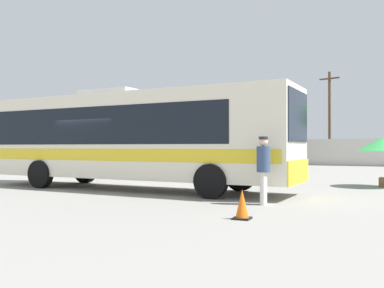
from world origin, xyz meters
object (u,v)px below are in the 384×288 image
(parked_car_leftmost_dark_blue, at_px, (132,155))
(roadside_tree_midright, at_px, (231,119))
(traffic_cone_on_apron, at_px, (242,205))
(attendant_by_bus_door, at_px, (263,166))
(coach_bus_cream_yellow, at_px, (129,136))
(parked_car_second_silver, at_px, (197,155))
(utility_pole_near, at_px, (330,116))
(parked_car_third_black, at_px, (265,156))
(roadside_tree_midleft, at_px, (202,119))
(roadside_tree_left, at_px, (98,118))

(parked_car_leftmost_dark_blue, relative_size, roadside_tree_midright, 0.67)
(parked_car_leftmost_dark_blue, xyz_separation_m, traffic_cone_on_apron, (18.49, -25.12, -0.50))
(attendant_by_bus_door, bearing_deg, parked_car_leftmost_dark_blue, 128.90)
(parked_car_leftmost_dark_blue, bearing_deg, coach_bus_cream_yellow, -58.20)
(parked_car_leftmost_dark_blue, height_order, parked_car_second_silver, parked_car_leftmost_dark_blue)
(coach_bus_cream_yellow, distance_m, utility_pole_near, 26.11)
(traffic_cone_on_apron, bearing_deg, coach_bus_cream_yellow, 141.80)
(traffic_cone_on_apron, bearing_deg, attendant_by_bus_door, 93.52)
(attendant_by_bus_door, distance_m, parked_car_third_black, 22.86)
(attendant_by_bus_door, height_order, roadside_tree_midleft, roadside_tree_midleft)
(parked_car_second_silver, bearing_deg, traffic_cone_on_apron, -64.56)
(parked_car_third_black, height_order, roadside_tree_left, roadside_tree_left)
(parked_car_second_silver, xyz_separation_m, roadside_tree_left, (-15.87, 7.51, 4.14))
(parked_car_leftmost_dark_blue, relative_size, parked_car_second_silver, 0.97)
(parked_car_leftmost_dark_blue, relative_size, roadside_tree_left, 0.64)
(coach_bus_cream_yellow, bearing_deg, roadside_tree_midright, 101.07)
(parked_car_third_black, bearing_deg, traffic_cone_on_apron, -76.93)
(coach_bus_cream_yellow, relative_size, roadside_tree_left, 1.71)
(utility_pole_near, distance_m, traffic_cone_on_apron, 30.40)
(parked_car_third_black, bearing_deg, roadside_tree_midleft, 135.70)
(roadside_tree_midright, height_order, traffic_cone_on_apron, roadside_tree_midright)
(parked_car_second_silver, bearing_deg, roadside_tree_midleft, 109.96)
(parked_car_leftmost_dark_blue, bearing_deg, parked_car_second_silver, -6.33)
(parked_car_leftmost_dark_blue, relative_size, roadside_tree_midleft, 0.73)
(parked_car_third_black, distance_m, utility_pole_near, 7.88)
(parked_car_second_silver, height_order, roadside_tree_midleft, roadside_tree_midleft)
(attendant_by_bus_door, bearing_deg, parked_car_second_silver, 117.51)
(traffic_cone_on_apron, bearing_deg, parked_car_leftmost_dark_blue, 126.35)
(parked_car_second_silver, xyz_separation_m, roadside_tree_midright, (0.46, 7.93, 3.58))
(parked_car_leftmost_dark_blue, distance_m, utility_pole_near, 18.23)
(attendant_by_bus_door, height_order, parked_car_second_silver, attendant_by_bus_door)
(parked_car_third_black, bearing_deg, parked_car_leftmost_dark_blue, 177.51)
(roadside_tree_midright, bearing_deg, attendant_by_bus_door, -69.83)
(attendant_by_bus_door, distance_m, utility_pole_near, 27.94)
(utility_pole_near, height_order, roadside_tree_midright, utility_pole_near)
(utility_pole_near, bearing_deg, roadside_tree_midleft, 165.75)
(parked_car_leftmost_dark_blue, xyz_separation_m, parked_car_second_silver, (6.90, -0.77, -0.00))
(parked_car_leftmost_dark_blue, xyz_separation_m, parked_car_third_black, (12.79, -0.56, 0.00))
(roadside_tree_left, relative_size, traffic_cone_on_apron, 11.14)
(attendant_by_bus_door, height_order, traffic_cone_on_apron, attendant_by_bus_door)
(coach_bus_cream_yellow, xyz_separation_m, roadside_tree_midright, (-5.44, 27.81, 2.44))
(attendant_by_bus_door, xyz_separation_m, roadside_tree_midright, (-10.98, 29.90, 3.35))
(attendant_by_bus_door, bearing_deg, traffic_cone_on_apron, -86.48)
(roadside_tree_left, xyz_separation_m, traffic_cone_on_apron, (27.45, -31.87, -4.63))
(parked_car_third_black, bearing_deg, roadside_tree_left, 161.44)
(parked_car_third_black, distance_m, roadside_tree_midright, 10.10)
(parked_car_leftmost_dark_blue, height_order, parked_car_third_black, parked_car_third_black)
(utility_pole_near, bearing_deg, traffic_cone_on_apron, -87.54)
(coach_bus_cream_yellow, relative_size, utility_pole_near, 1.50)
(attendant_by_bus_door, relative_size, roadside_tree_midright, 0.26)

